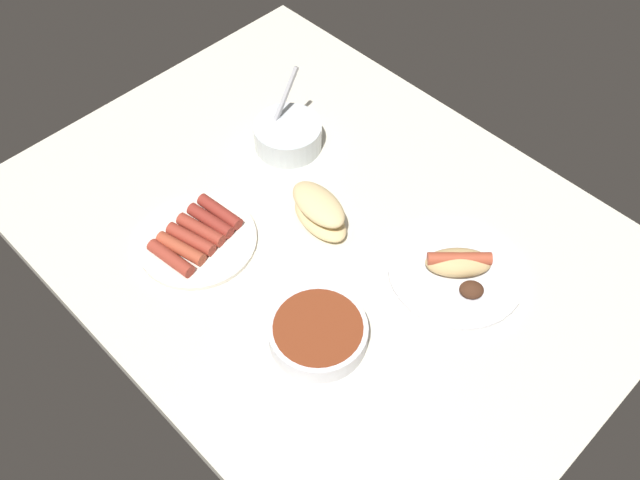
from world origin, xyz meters
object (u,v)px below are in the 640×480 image
at_px(bowl_coleslaw, 288,134).
at_px(plate_hotdog_assembled, 458,269).
at_px(bowl_chili, 318,333).
at_px(plate_sausages, 197,238).
at_px(bread_stack, 319,212).

bearing_deg(bowl_coleslaw, plate_hotdog_assembled, 179.07).
distance_m(bowl_coleslaw, bowl_chili, 0.48).
bearing_deg(plate_sausages, bowl_chili, -177.32).
bearing_deg(bowl_coleslaw, bowl_chili, 143.13).
bearing_deg(plate_hotdog_assembled, bowl_coleslaw, -0.93).
relative_size(plate_sausages, bread_stack, 1.55).
height_order(plate_sausages, bread_stack, bread_stack).
xyz_separation_m(bowl_coleslaw, bowl_chili, (-0.38, 0.29, -0.01)).
relative_size(bowl_coleslaw, plate_sausages, 0.68).
xyz_separation_m(bowl_chili, bread_stack, (0.18, -0.18, 0.01)).
xyz_separation_m(plate_hotdog_assembled, plate_sausages, (0.40, 0.29, -0.00)).
xyz_separation_m(bowl_coleslaw, plate_sausages, (-0.07, 0.30, -0.02)).
xyz_separation_m(plate_hotdog_assembled, bread_stack, (0.26, 0.10, 0.02)).
height_order(plate_hotdog_assembled, bowl_chili, plate_hotdog_assembled).
xyz_separation_m(plate_hotdog_assembled, bowl_coleslaw, (0.46, -0.01, 0.02)).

